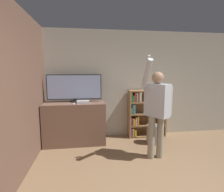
{
  "coord_description": "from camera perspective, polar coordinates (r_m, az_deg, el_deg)",
  "views": [
    {
      "loc": [
        -1.04,
        -1.53,
        1.69
      ],
      "look_at": [
        -0.55,
        1.99,
        1.18
      ],
      "focal_mm": 28.0,
      "sensor_mm": 36.0,
      "label": 1
    }
  ],
  "objects": [
    {
      "name": "person",
      "position": [
        3.42,
        14.46,
        -3.37
      ],
      "size": [
        0.6,
        0.57,
        1.96
      ],
      "rotation": [
        0.0,
        0.0,
        -0.99
      ],
      "color": "gray",
      "rests_on": "ground_plane"
    },
    {
      "name": "waste_bin",
      "position": [
        4.31,
        13.29,
        -12.0
      ],
      "size": [
        0.3,
        0.3,
        0.44
      ],
      "color": "gray",
      "rests_on": "ground_plane"
    },
    {
      "name": "remote_loose",
      "position": [
        3.91,
        -12.22,
        -2.51
      ],
      "size": [
        0.05,
        0.14,
        0.02
      ],
      "color": "white",
      "rests_on": "tv_ledge"
    },
    {
      "name": "tv_ledge",
      "position": [
        4.23,
        -11.94,
        -8.63
      ],
      "size": [
        1.39,
        0.59,
        0.97
      ],
      "color": "brown",
      "rests_on": "ground_plane"
    },
    {
      "name": "wall_back",
      "position": [
        4.57,
        5.22,
        3.81
      ],
      "size": [
        6.13,
        0.06,
        2.7
      ],
      "color": "#B2AD9E",
      "rests_on": "ground_plane"
    },
    {
      "name": "bookshelf",
      "position": [
        4.61,
        10.32,
        -5.54
      ],
      "size": [
        0.97,
        0.28,
        1.21
      ],
      "color": "#997047",
      "rests_on": "ground_plane"
    },
    {
      "name": "television",
      "position": [
        4.18,
        -12.17,
        2.69
      ],
      "size": [
        1.26,
        0.22,
        0.64
      ],
      "color": "black",
      "rests_on": "tv_ledge"
    },
    {
      "name": "game_console",
      "position": [
        3.98,
        -9.41,
        -1.97
      ],
      "size": [
        0.28,
        0.19,
        0.06
      ],
      "color": "silver",
      "rests_on": "tv_ledge"
    },
    {
      "name": "wall_side_brick",
      "position": [
        3.16,
        -27.4,
        1.06
      ],
      "size": [
        0.06,
        4.48,
        2.7
      ],
      "color": "brown",
      "rests_on": "ground_plane"
    }
  ]
}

